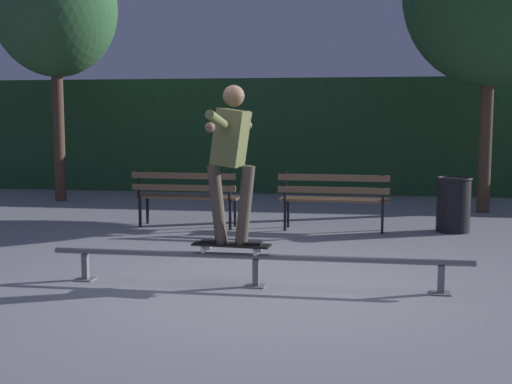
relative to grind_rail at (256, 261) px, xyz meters
name	(u,v)px	position (x,y,z in m)	size (l,w,h in m)	color
ground_plane	(255,287)	(0.00, -0.03, -0.26)	(90.00, 90.00, 0.00)	gray
hedge_backdrop	(315,136)	(0.00, 8.57, 0.99)	(24.00, 1.20, 2.50)	#234C28
grind_rail	(256,261)	(0.00, 0.00, 0.00)	(4.18, 0.18, 0.33)	slate
skateboard	(231,245)	(-0.25, 0.00, 0.15)	(0.79, 0.27, 0.09)	black
skateboarder	(231,151)	(-0.24, 0.00, 1.08)	(0.63, 1.40, 1.56)	black
park_bench_leftmost	(186,192)	(-1.59, 3.32, 0.28)	(1.62, 0.48, 0.88)	black
park_bench_left_center	(334,195)	(0.63, 3.32, 0.28)	(1.62, 0.48, 0.88)	black
tree_far_left	(55,9)	(-4.90, 6.10, 3.49)	(2.40, 2.40, 5.09)	#4C3828
trash_can	(453,204)	(2.36, 3.56, 0.15)	(0.52, 0.52, 0.80)	black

